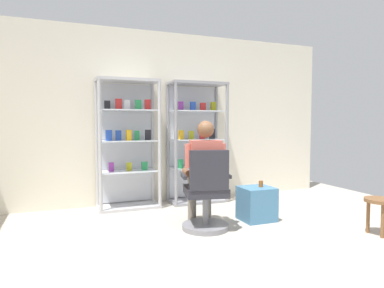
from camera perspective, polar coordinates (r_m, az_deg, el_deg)
name	(u,v)px	position (r m, az deg, el deg)	size (l,w,h in m)	color
ground_plane	(259,279)	(3.02, 11.20, -21.22)	(7.20, 7.20, 0.00)	#B2A899
back_wall	(159,118)	(5.52, -5.61, 4.42)	(6.00, 0.10, 2.70)	silver
display_cabinet_left	(127,143)	(5.17, -10.74, 0.25)	(0.90, 0.45, 1.90)	#B7B7BC
display_cabinet_right	(196,142)	(5.48, 0.63, 0.39)	(0.90, 0.45, 1.90)	gray
office_chair	(206,197)	(4.04, 2.41, -8.89)	(0.61, 0.58, 0.96)	slate
seated_shopkeeper	(204,168)	(4.14, 1.98, -4.11)	(0.55, 0.61, 1.29)	slate
storage_crate	(257,204)	(4.57, 10.75, -9.77)	(0.41, 0.38, 0.43)	teal
tea_glass	(261,184)	(4.54, 11.43, -6.54)	(0.06, 0.06, 0.08)	brown
wooden_stool	(379,206)	(4.44, 28.81, -9.03)	(0.32, 0.32, 0.41)	brown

